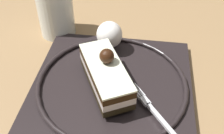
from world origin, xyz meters
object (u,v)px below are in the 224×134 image
(dessert_plate, at_px, (112,86))
(whipped_cream_dollop, at_px, (109,35))
(drink_glass_far, at_px, (56,12))
(fork, at_px, (151,108))
(cake_slice, at_px, (107,74))

(dessert_plate, xyz_separation_m, whipped_cream_dollop, (-0.09, -0.02, 0.04))
(whipped_cream_dollop, height_order, drink_glass_far, drink_glass_far)
(whipped_cream_dollop, relative_size, fork, 0.54)
(dessert_plate, relative_size, drink_glass_far, 2.52)
(dessert_plate, bearing_deg, whipped_cream_dollop, -164.85)
(cake_slice, xyz_separation_m, drink_glass_far, (-0.15, -0.14, 0.00))
(cake_slice, bearing_deg, drink_glass_far, -136.70)
(cake_slice, bearing_deg, fork, 63.97)
(dessert_plate, distance_m, drink_glass_far, 0.20)
(dessert_plate, bearing_deg, fork, 56.90)
(drink_glass_far, bearing_deg, fork, 49.15)
(whipped_cream_dollop, bearing_deg, cake_slice, 10.77)
(whipped_cream_dollop, distance_m, drink_glass_far, 0.13)
(whipped_cream_dollop, bearing_deg, drink_glass_far, -112.54)
(fork, height_order, drink_glass_far, drink_glass_far)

